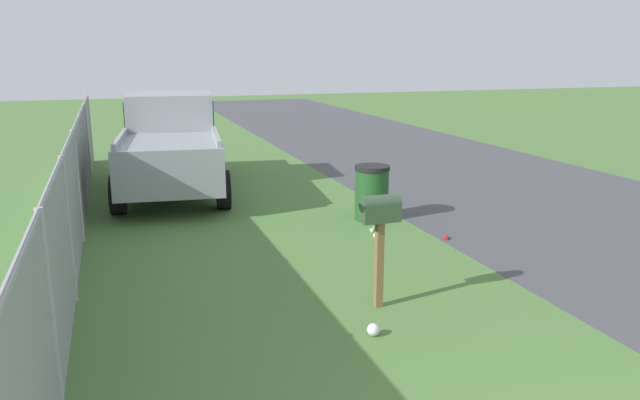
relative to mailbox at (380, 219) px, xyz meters
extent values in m
cube|color=#47474C|center=(1.57, -5.46, -1.10)|extent=(60.00, 6.81, 0.01)
cube|color=brown|center=(0.00, 0.00, -0.57)|extent=(0.09, 0.09, 1.07)
cube|color=#334C33|center=(0.00, 0.00, 0.07)|extent=(0.20, 0.46, 0.22)
cylinder|color=#334C33|center=(0.00, 0.00, 0.18)|extent=(0.20, 0.46, 0.20)
cube|color=red|center=(0.11, 0.00, 0.14)|extent=(0.02, 0.04, 0.18)
cube|color=#93999E|center=(7.22, 1.72, -0.23)|extent=(5.65, 2.58, 0.90)
cube|color=#93999E|center=(7.87, 1.64, 0.60)|extent=(2.05, 2.01, 0.76)
cube|color=black|center=(7.87, 1.64, 0.60)|extent=(2.00, 2.05, 0.53)
cube|color=#93999E|center=(6.12, 2.75, 0.28)|extent=(2.83, 0.40, 0.12)
cube|color=#93999E|center=(5.92, 0.95, 0.28)|extent=(2.83, 0.40, 0.12)
cylinder|color=black|center=(9.12, 2.49, -0.73)|extent=(0.78, 0.34, 0.76)
cylinder|color=black|center=(8.89, 0.53, -0.73)|extent=(0.78, 0.34, 0.76)
cylinder|color=black|center=(5.54, 2.90, -0.73)|extent=(0.78, 0.34, 0.76)
cylinder|color=black|center=(5.31, 0.94, -0.73)|extent=(0.78, 0.34, 0.76)
cylinder|color=#1E4C1E|center=(3.65, -1.49, -0.64)|extent=(0.60, 0.60, 0.93)
cylinder|color=black|center=(3.65, -1.49, -0.14)|extent=(0.64, 0.64, 0.08)
cylinder|color=#9EA3A8|center=(-1.22, 3.50, -0.19)|extent=(0.07, 0.07, 1.83)
cylinder|color=#9EA3A8|center=(1.37, 3.50, -0.19)|extent=(0.07, 0.07, 1.83)
cylinder|color=#9EA3A8|center=(3.96, 3.50, -0.19)|extent=(0.07, 0.07, 1.83)
cylinder|color=#9EA3A8|center=(6.55, 3.50, -0.19)|extent=(0.07, 0.07, 1.83)
cylinder|color=#9EA3A8|center=(9.14, 3.50, -0.19)|extent=(0.07, 0.07, 1.83)
cylinder|color=#9EA3A8|center=(11.73, 3.50, -0.19)|extent=(0.07, 0.07, 1.83)
cube|color=#9EA3A8|center=(3.96, 3.50, 0.69)|extent=(15.55, 0.04, 0.04)
cube|color=gray|center=(3.96, 3.50, -0.19)|extent=(15.55, 0.01, 1.83)
sphere|color=silver|center=(-0.71, 0.37, -1.04)|extent=(0.14, 0.14, 0.14)
cylinder|color=#B2D8BF|center=(2.98, -1.24, -1.07)|extent=(0.20, 0.21, 0.07)
cylinder|color=red|center=(2.12, -2.16, -1.07)|extent=(0.14, 0.13, 0.07)
cylinder|color=white|center=(2.55, -1.11, -1.07)|extent=(0.13, 0.13, 0.08)
camera|label=1|loc=(-6.35, 2.89, 1.92)|focal=34.44mm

